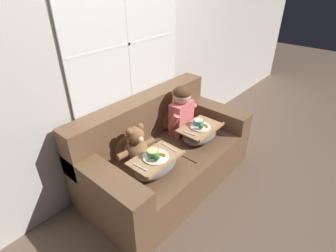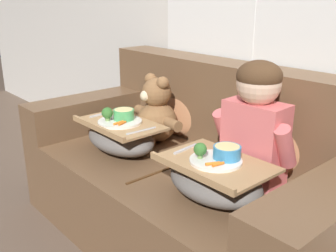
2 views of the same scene
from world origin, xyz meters
name	(u,v)px [view 1 (image 1 of 2)]	position (x,y,z in m)	size (l,w,h in m)	color
ground_plane	(168,181)	(0.00, 0.00, 0.00)	(14.00, 14.00, 0.00)	brown
wall_back_with_window	(126,53)	(0.00, 0.53, 1.30)	(8.00, 0.08, 2.60)	beige
couch	(163,155)	(0.00, 0.06, 0.32)	(1.77, 0.92, 0.89)	brown
throw_pillow_behind_child	(169,113)	(0.33, 0.28, 0.60)	(0.36, 0.17, 0.37)	#B2754C
throw_pillow_behind_teddy	(123,138)	(-0.33, 0.28, 0.60)	(0.34, 0.17, 0.36)	#B2754C
child_figure	(182,108)	(0.33, 0.10, 0.73)	(0.38, 0.19, 0.54)	#DB6666
teddy_bear	(136,146)	(-0.33, 0.10, 0.59)	(0.41, 0.29, 0.38)	brown
lap_tray_child	(200,133)	(0.33, -0.15, 0.52)	(0.44, 0.31, 0.23)	slate
lap_tray_teddy	(156,164)	(-0.33, -0.15, 0.52)	(0.46, 0.29, 0.24)	slate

